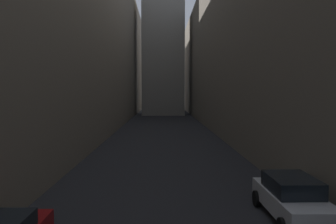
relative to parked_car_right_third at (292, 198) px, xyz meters
name	(u,v)px	position (x,y,z in m)	size (l,w,h in m)	color
ground_plane	(164,128)	(-4.40, 31.92, -0.80)	(264.00, 264.00, 0.00)	#232326
building_block_left	(74,40)	(-16.18, 33.92, 10.59)	(12.56, 108.00, 22.78)	#756B5B
building_block_right	(244,51)	(6.23, 33.92, 9.15)	(10.27, 108.00, 19.91)	#756B5B
parked_car_right_third	(292,198)	(0.00, 0.00, 0.00)	(1.88, 4.35, 1.54)	silver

